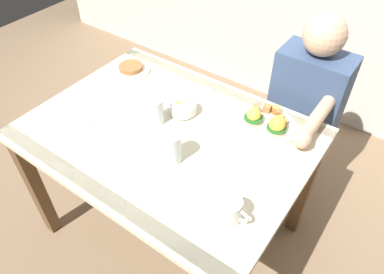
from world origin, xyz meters
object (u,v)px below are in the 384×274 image
dining_table (168,149)px  eggs_benedict_plate (266,123)px  water_glass_far (172,149)px  diner_person (303,110)px  fruit_bowl (183,108)px  water_glass_near (155,112)px  side_plate (131,69)px  coffee_mug (231,210)px  fork (87,125)px

dining_table → eggs_benedict_plate: eggs_benedict_plate is taller
water_glass_far → diner_person: diner_person is taller
fruit_bowl → water_glass_near: size_ratio=0.98×
fruit_bowl → dining_table: bearing=-82.1°
side_plate → water_glass_far: bearing=-33.5°
side_plate → coffee_mug: bearing=-28.1°
diner_person → coffee_mug: bearing=-85.9°
water_glass_far → diner_person: 0.78m
coffee_mug → water_glass_near: size_ratio=0.91×
water_glass_near → dining_table: bearing=-15.6°
fruit_bowl → water_glass_far: (0.14, -0.25, 0.03)m
coffee_mug → dining_table: bearing=153.8°
coffee_mug → side_plate: (-0.90, 0.48, -0.04)m
water_glass_far → water_glass_near: bearing=145.3°
coffee_mug → diner_person: 0.84m
dining_table → side_plate: 0.53m
water_glass_near → water_glass_far: (0.20, -0.14, 0.00)m
coffee_mug → side_plate: size_ratio=0.56×
fruit_bowl → eggs_benedict_plate: bearing=20.7°
coffee_mug → water_glass_far: bearing=162.5°
eggs_benedict_plate → side_plate: bearing=-179.0°
dining_table → diner_person: diner_person is taller
dining_table → water_glass_far: (0.12, -0.12, 0.16)m
eggs_benedict_plate → coffee_mug: 0.51m
fork → side_plate: bearing=107.7°
water_glass_far → dining_table: bearing=135.6°
eggs_benedict_plate → coffee_mug: (0.12, -0.49, 0.02)m
water_glass_near → water_glass_far: size_ratio=0.94×
water_glass_near → side_plate: size_ratio=0.61×
coffee_mug → fork: (-0.76, 0.04, -0.05)m
fruit_bowl → water_glass_far: water_glass_far is taller
dining_table → side_plate: bearing=150.0°
fork → eggs_benedict_plate: bearing=35.0°
fork → water_glass_far: (0.43, 0.06, 0.05)m
water_glass_far → side_plate: water_glass_far is taller
fruit_bowl → coffee_mug: 0.59m
dining_table → side_plate: size_ratio=6.00×
fruit_bowl → fork: fruit_bowl is taller
coffee_mug → water_glass_far: water_glass_far is taller
dining_table → water_glass_far: bearing=-44.4°
fork → side_plate: side_plate is taller
fork → water_glass_far: 0.43m
diner_person → dining_table: bearing=-123.0°
coffee_mug → water_glass_far: size_ratio=0.85×
fruit_bowl → water_glass_near: bearing=-118.3°
fruit_bowl → coffee_mug: (0.47, -0.36, 0.02)m
water_glass_near → side_plate: 0.44m
fork → water_glass_near: bearing=41.4°
fruit_bowl → water_glass_far: 0.29m
dining_table → eggs_benedict_plate: bearing=39.2°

